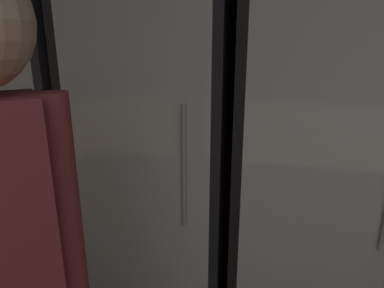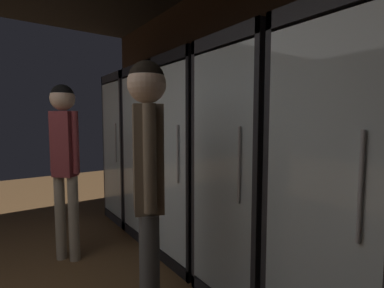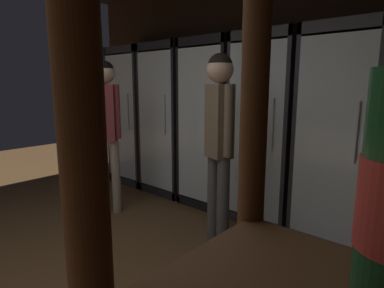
{
  "view_description": "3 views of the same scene",
  "coord_description": "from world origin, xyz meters",
  "px_view_note": "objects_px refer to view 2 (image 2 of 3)",
  "views": [
    {
      "loc": [
        -0.7,
        1.2,
        1.57
      ],
      "look_at": [
        -1.02,
        2.58,
        1.14
      ],
      "focal_mm": 31.29,
      "sensor_mm": 36.0,
      "label": 1
    },
    {
      "loc": [
        1.76,
        1.09,
        1.39
      ],
      "look_at": [
        -0.19,
        2.48,
        1.19
      ],
      "focal_mm": 26.4,
      "sensor_mm": 36.0,
      "label": 2
    },
    {
      "loc": [
        1.9,
        -0.39,
        1.49
      ],
      "look_at": [
        -0.81,
        2.68,
        0.72
      ],
      "focal_mm": 30.14,
      "sensor_mm": 36.0,
      "label": 3
    }
  ],
  "objects_px": {
    "cooler_far_left": "(134,150)",
    "cooler_center": "(196,162)",
    "cooler_far_right": "(349,192)",
    "shopper_near": "(148,171)",
    "shopper_far": "(64,148)",
    "cooler_right": "(252,173)",
    "cooler_left": "(160,155)"
  },
  "relations": [
    {
      "from": "cooler_far_left",
      "to": "cooler_center",
      "type": "bearing_deg",
      "value": 0.02
    },
    {
      "from": "cooler_far_left",
      "to": "cooler_far_right",
      "type": "height_order",
      "value": "same"
    },
    {
      "from": "shopper_near",
      "to": "shopper_far",
      "type": "height_order",
      "value": "shopper_near"
    },
    {
      "from": "cooler_center",
      "to": "cooler_far_right",
      "type": "bearing_deg",
      "value": 0.04
    },
    {
      "from": "cooler_far_left",
      "to": "shopper_near",
      "type": "distance_m",
      "value": 2.37
    },
    {
      "from": "cooler_far_right",
      "to": "cooler_far_left",
      "type": "bearing_deg",
      "value": -179.97
    },
    {
      "from": "cooler_far_left",
      "to": "cooler_right",
      "type": "height_order",
      "value": "same"
    },
    {
      "from": "cooler_left",
      "to": "cooler_far_left",
      "type": "bearing_deg",
      "value": 179.88
    },
    {
      "from": "cooler_far_left",
      "to": "shopper_far",
      "type": "relative_size",
      "value": 1.16
    },
    {
      "from": "shopper_far",
      "to": "cooler_far_left",
      "type": "bearing_deg",
      "value": 125.51
    },
    {
      "from": "cooler_right",
      "to": "shopper_far",
      "type": "height_order",
      "value": "cooler_right"
    },
    {
      "from": "cooler_right",
      "to": "shopper_far",
      "type": "bearing_deg",
      "value": -143.52
    },
    {
      "from": "cooler_far_left",
      "to": "cooler_right",
      "type": "bearing_deg",
      "value": -0.04
    },
    {
      "from": "cooler_far_left",
      "to": "shopper_far",
      "type": "xyz_separation_m",
      "value": [
        0.76,
        -1.07,
        0.14
      ]
    },
    {
      "from": "cooler_center",
      "to": "shopper_far",
      "type": "xyz_separation_m",
      "value": [
        -0.71,
        -1.07,
        0.14
      ]
    },
    {
      "from": "cooler_center",
      "to": "shopper_far",
      "type": "distance_m",
      "value": 1.29
    },
    {
      "from": "cooler_left",
      "to": "shopper_far",
      "type": "height_order",
      "value": "cooler_left"
    },
    {
      "from": "cooler_far_left",
      "to": "cooler_left",
      "type": "distance_m",
      "value": 0.74
    },
    {
      "from": "cooler_center",
      "to": "shopper_near",
      "type": "relative_size",
      "value": 1.15
    },
    {
      "from": "cooler_center",
      "to": "cooler_far_right",
      "type": "height_order",
      "value": "same"
    },
    {
      "from": "cooler_left",
      "to": "cooler_right",
      "type": "height_order",
      "value": "same"
    },
    {
      "from": "cooler_center",
      "to": "shopper_far",
      "type": "height_order",
      "value": "cooler_center"
    },
    {
      "from": "cooler_left",
      "to": "shopper_far",
      "type": "relative_size",
      "value": 1.16
    },
    {
      "from": "shopper_far",
      "to": "cooler_center",
      "type": "bearing_deg",
      "value": 56.46
    },
    {
      "from": "cooler_left",
      "to": "cooler_center",
      "type": "relative_size",
      "value": 1.0
    },
    {
      "from": "shopper_near",
      "to": "cooler_right",
      "type": "bearing_deg",
      "value": 88.81
    },
    {
      "from": "cooler_far_left",
      "to": "cooler_right",
      "type": "distance_m",
      "value": 2.21
    },
    {
      "from": "cooler_center",
      "to": "cooler_right",
      "type": "bearing_deg",
      "value": -0.16
    },
    {
      "from": "cooler_right",
      "to": "cooler_far_right",
      "type": "height_order",
      "value": "same"
    },
    {
      "from": "cooler_far_left",
      "to": "cooler_left",
      "type": "height_order",
      "value": "same"
    },
    {
      "from": "cooler_far_right",
      "to": "cooler_right",
      "type": "bearing_deg",
      "value": -179.77
    },
    {
      "from": "cooler_right",
      "to": "shopper_near",
      "type": "bearing_deg",
      "value": -91.19
    }
  ]
}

